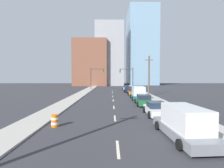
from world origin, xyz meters
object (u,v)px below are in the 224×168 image
Objects in this scene: traffic_signal_left at (95,75)px; traffic_barrel at (55,121)px; utility_pole_right_mid at (149,75)px; traffic_signal_right at (129,75)px; box_truck_teal at (138,93)px; sedan_orange at (133,92)px; box_truck_gray at (184,124)px; sedan_white at (156,109)px; sedan_green at (144,100)px; sedan_silver at (126,88)px; sedan_navy at (128,90)px.

traffic_signal_left is 6.92× the size of traffic_barrel.
traffic_signal_right is at bearing 96.73° from utility_pole_right_mid.
sedan_orange is (-0.00, 7.43, -0.41)m from box_truck_teal.
box_truck_gray reaches higher than sedan_orange.
sedan_green reaches higher than sedan_white.
sedan_silver is at bearing 92.18° from sedan_green.
sedan_navy is at bearing -45.23° from traffic_signal_left.
box_truck_gray is 1.42× the size of sedan_navy.
traffic_signal_right is 1.36× the size of sedan_green.
sedan_green is (-1.00, -28.68, -3.57)m from traffic_signal_right.
utility_pole_right_mid is 1.86× the size of sedan_white.
traffic_signal_left is 30.41m from sedan_green.
box_truck_gray is at bearing -77.20° from traffic_signal_left.
traffic_barrel is at bearing -128.77° from sedan_green.
utility_pole_right_mid is 8.43× the size of traffic_barrel.
sedan_silver is at bearing 91.00° from sedan_white.
sedan_navy is at bearing -97.07° from traffic_signal_right.
box_truck_teal reaches higher than sedan_white.
traffic_signal_left is 18.44m from sedan_orange.
sedan_navy is at bearing 73.58° from traffic_barrel.
traffic_signal_right is 1.43× the size of sedan_silver.
utility_pole_right_mid is 24.52m from box_truck_gray.
sedan_white is at bearing -87.16° from sedan_silver.
sedan_green is (-0.06, 13.19, -0.32)m from box_truck_gray.
box_truck_teal is (-2.91, -4.99, -3.09)m from utility_pole_right_mid.
sedan_white is 0.94× the size of sedan_silver.
sedan_silver is (-0.38, 19.69, -0.41)m from box_truck_teal.
traffic_signal_left reaches higher than box_truck_teal.
sedan_navy is at bearing 91.03° from sedan_white.
sedan_orange is (-2.91, 2.44, -3.50)m from utility_pole_right_mid.
utility_pole_right_mid is 24.80m from traffic_barrel.
box_truck_gray reaches higher than traffic_barrel.
traffic_signal_left is at bearing 90.76° from traffic_barrel.
sedan_green is 5.96m from box_truck_teal.
sedan_white is 25.77m from sedan_navy.
box_truck_gray is 1.06× the size of box_truck_teal.
sedan_silver is (8.73, 36.08, 0.15)m from traffic_barrel.
traffic_signal_right reaches higher than sedan_green.
sedan_orange is at bearing 90.96° from sedan_green.
traffic_signal_left is 1.00× the size of traffic_signal_right.
sedan_white reaches higher than sedan_orange.
traffic_barrel is at bearing -119.36° from utility_pole_right_mid.
sedan_white is 6.45m from sedan_green.
sedan_green is (8.93, 10.45, 0.19)m from traffic_barrel.
sedan_green is (-3.10, -10.93, -3.46)m from utility_pole_right_mid.
traffic_signal_right is at bearing 0.00° from traffic_signal_left.
sedan_silver is (-0.04, 6.32, -0.03)m from sedan_navy.
traffic_signal_left is at bearing 109.98° from sedan_green.
utility_pole_right_mid is at bearing -54.74° from traffic_signal_left.
sedan_green is at bearing -89.58° from sedan_navy.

